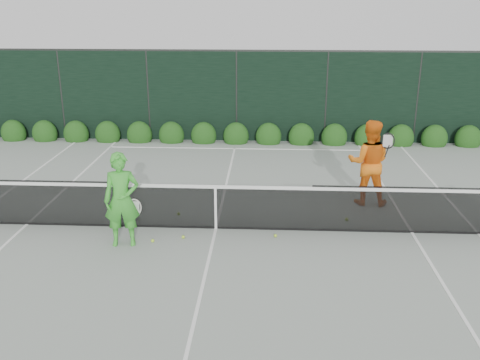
{
  "coord_description": "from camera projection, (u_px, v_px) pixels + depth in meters",
  "views": [
    {
      "loc": [
        1.06,
        -10.39,
        4.64
      ],
      "look_at": [
        0.5,
        0.3,
        1.0
      ],
      "focal_mm": 40.0,
      "sensor_mm": 36.0,
      "label": 1
    }
  ],
  "objects": [
    {
      "name": "ground",
      "position": [
        216.0,
        229.0,
        11.37
      ],
      "size": [
        80.0,
        80.0,
        0.0
      ],
      "primitive_type": "plane",
      "color": "gray",
      "rests_on": "ground"
    },
    {
      "name": "tennis_net",
      "position": [
        214.0,
        205.0,
        11.2
      ],
      "size": [
        12.9,
        0.1,
        1.07
      ],
      "color": "#10311B",
      "rests_on": "ground"
    },
    {
      "name": "player_woman",
      "position": [
        122.0,
        200.0,
        10.36
      ],
      "size": [
        0.75,
        0.56,
        1.88
      ],
      "rotation": [
        0.0,
        0.0,
        0.17
      ],
      "color": "green",
      "rests_on": "ground"
    },
    {
      "name": "player_man",
      "position": [
        369.0,
        163.0,
        12.48
      ],
      "size": [
        1.09,
        0.91,
        2.02
      ],
      "rotation": [
        0.0,
        0.0,
        2.98
      ],
      "color": "orange",
      "rests_on": "ground"
    },
    {
      "name": "court_lines",
      "position": [
        216.0,
        228.0,
        11.37
      ],
      "size": [
        11.03,
        23.83,
        0.01
      ],
      "color": "white",
      "rests_on": "ground"
    },
    {
      "name": "windscreen_fence",
      "position": [
        198.0,
        210.0,
        8.32
      ],
      "size": [
        32.0,
        21.07,
        3.06
      ],
      "color": "black",
      "rests_on": "ground"
    },
    {
      "name": "hedge_row",
      "position": [
        236.0,
        136.0,
        18.05
      ],
      "size": [
        31.66,
        0.65,
        0.94
      ],
      "color": "#11360E",
      "rests_on": "ground"
    },
    {
      "name": "tennis_balls",
      "position": [
        228.0,
        229.0,
        11.28
      ],
      "size": [
        4.11,
        1.51,
        0.07
      ],
      "color": "#B2E232",
      "rests_on": "ground"
    }
  ]
}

